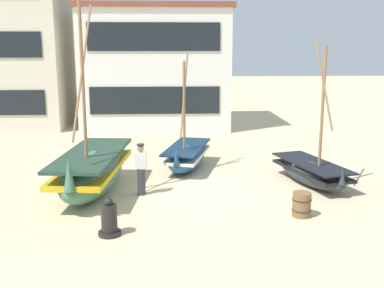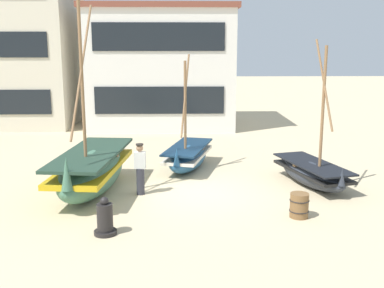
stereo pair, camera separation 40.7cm
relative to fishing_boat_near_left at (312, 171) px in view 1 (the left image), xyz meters
The scene contains 8 objects.
ground_plane 4.21m from the fishing_boat_near_left, behind, with size 120.00×120.00×0.00m, color #CCB78E.
fishing_boat_near_left is the anchor object (origin of this frame).
fishing_boat_centre_large 7.48m from the fishing_boat_near_left, behind, with size 2.20×5.11×6.21m.
fishing_boat_far_right 4.85m from the fishing_boat_near_left, 151.23° to the left, with size 2.13×3.74×4.44m.
fisherman_by_hull 5.93m from the fishing_boat_near_left, behind, with size 0.38×0.26×1.68m.
capstan_winch 7.68m from the fishing_boat_near_left, 147.75° to the right, with size 0.59×0.59×1.00m.
wooden_barrel 3.28m from the fishing_boat_near_left, 111.97° to the right, with size 0.56×0.56×0.70m.
harbor_building_main 14.46m from the fishing_boat_near_left, 113.59° to the left, with size 8.70×6.47×7.04m.
Camera 1 is at (-0.84, -14.69, 4.72)m, focal length 43.29 mm.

